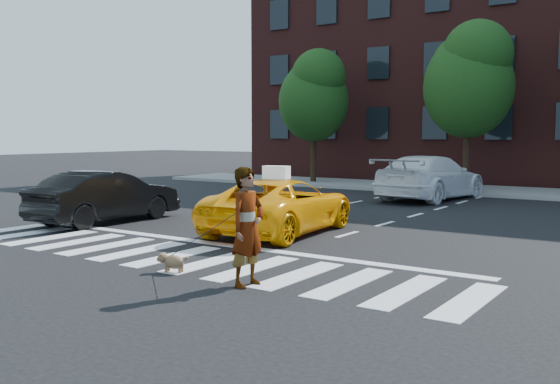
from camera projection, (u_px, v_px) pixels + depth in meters
name	position (u px, v px, depth m)	size (l,w,h in m)	color
ground	(173.00, 257.00, 12.57)	(120.00, 120.00, 0.00)	black
crosswalk	(173.00, 256.00, 12.57)	(13.00, 2.40, 0.01)	silver
stop_line	(224.00, 245.00, 13.88)	(12.00, 0.30, 0.01)	silver
sidewalk_far	(458.00, 189.00, 26.96)	(30.00, 4.00, 0.15)	slate
building	(507.00, 66.00, 32.58)	(26.00, 10.00, 12.00)	#461B19
tree_left	(314.00, 93.00, 30.04)	(3.39, 3.38, 6.50)	black
tree_mid	(469.00, 76.00, 25.80)	(3.69, 3.69, 7.10)	black
taxi	(281.00, 206.00, 15.54)	(2.26, 4.91, 1.36)	#FFA705
black_sedan	(106.00, 197.00, 17.38)	(1.53, 4.39, 1.45)	black
white_suv	(431.00, 177.00, 23.48)	(2.32, 5.71, 1.66)	white
woman	(247.00, 227.00, 10.05)	(0.71, 0.46, 1.94)	#999999
dog	(172.00, 261.00, 11.09)	(0.60, 0.36, 0.35)	olive
taxi_sign	(276.00, 172.00, 15.30)	(0.65, 0.28, 0.32)	white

